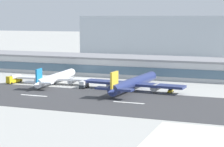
% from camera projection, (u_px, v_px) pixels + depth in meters
% --- Properties ---
extents(ground_plane, '(1400.00, 1400.00, 0.00)m').
position_uv_depth(ground_plane, '(34.00, 97.00, 164.50)').
color(ground_plane, '#A8A8A3').
extents(runway_strip, '(800.00, 42.08, 0.08)m').
position_uv_depth(runway_strip, '(36.00, 96.00, 166.15)').
color(runway_strip, '#38383A').
rests_on(runway_strip, ground_plane).
extents(runway_centreline_dash_4, '(12.00, 1.20, 0.01)m').
position_uv_depth(runway_centreline_dash_4, '(34.00, 95.00, 166.55)').
color(runway_centreline_dash_4, white).
rests_on(runway_centreline_dash_4, runway_strip).
extents(runway_centreline_dash_5, '(12.00, 1.20, 0.01)m').
position_uv_depth(runway_centreline_dash_5, '(129.00, 103.00, 152.62)').
color(runway_centreline_dash_5, white).
rests_on(runway_centreline_dash_5, runway_strip).
extents(terminal_building, '(204.52, 25.80, 10.23)m').
position_uv_depth(terminal_building, '(126.00, 66.00, 224.94)').
color(terminal_building, '#B7BABC').
rests_on(terminal_building, ground_plane).
extents(distant_hotel_block, '(128.32, 27.52, 32.19)m').
position_uv_depth(distant_hotel_block, '(163.00, 37.00, 322.08)').
color(distant_hotel_block, '#A8B2BC').
rests_on(distant_hotel_block, ground_plane).
extents(airliner_blue_tail_gate_0, '(37.35, 44.89, 9.37)m').
position_uv_depth(airliner_blue_tail_gate_0, '(55.00, 78.00, 193.94)').
color(airliner_blue_tail_gate_0, silver).
rests_on(airliner_blue_tail_gate_0, ground_plane).
extents(airliner_gold_tail_gate_1, '(44.83, 50.83, 10.61)m').
position_uv_depth(airliner_gold_tail_gate_1, '(133.00, 83.00, 176.03)').
color(airliner_gold_tail_gate_1, navy).
rests_on(airliner_gold_tail_gate_1, ground_plane).
extents(service_box_truck_0, '(2.80, 6.06, 3.25)m').
position_uv_depth(service_box_truck_0, '(84.00, 84.00, 184.29)').
color(service_box_truck_0, '#2D3338').
rests_on(service_box_truck_0, ground_plane).
extents(service_fuel_truck_1, '(4.09, 8.83, 3.95)m').
position_uv_depth(service_fuel_truck_1, '(14.00, 79.00, 198.06)').
color(service_fuel_truck_1, gold).
rests_on(service_fuel_truck_1, ground_plane).
extents(service_baggage_tug_2, '(2.02, 3.28, 2.20)m').
position_uv_depth(service_baggage_tug_2, '(171.00, 90.00, 173.00)').
color(service_baggage_tug_2, gold).
rests_on(service_baggage_tug_2, ground_plane).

